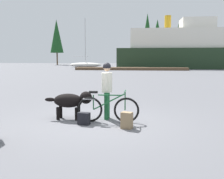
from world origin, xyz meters
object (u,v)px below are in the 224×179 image
(bicycle, at_px, (108,109))
(person_cyclist, at_px, (107,85))
(dog, at_px, (71,101))
(handbag_pannier, at_px, (84,119))
(sailboat_moored, at_px, (86,64))
(backpack, at_px, (127,120))
(ferry_boat, at_px, (183,50))

(bicycle, xyz_separation_m, person_cyclist, (-0.07, 0.42, 0.62))
(dog, xyz_separation_m, handbag_pannier, (0.51, -0.61, -0.39))
(sailboat_moored, bearing_deg, backpack, -76.67)
(dog, height_order, handbag_pannier, dog)
(handbag_pannier, xyz_separation_m, ferry_boat, (8.77, 39.94, 3.02))
(bicycle, bearing_deg, handbag_pannier, -151.10)
(ferry_boat, distance_m, sailboat_moored, 18.53)
(bicycle, height_order, handbag_pannier, bicycle)
(bicycle, relative_size, ferry_boat, 0.08)
(bicycle, bearing_deg, ferry_boat, 78.36)
(dog, bearing_deg, bicycle, -13.46)
(bicycle, height_order, person_cyclist, person_cyclist)
(person_cyclist, relative_size, dog, 1.17)
(person_cyclist, height_order, handbag_pannier, person_cyclist)
(sailboat_moored, bearing_deg, dog, -78.56)
(handbag_pannier, height_order, ferry_boat, ferry_boat)
(handbag_pannier, distance_m, ferry_boat, 41.00)
(bicycle, xyz_separation_m, dog, (-1.12, 0.27, 0.17))
(dog, relative_size, ferry_boat, 0.06)
(person_cyclist, height_order, sailboat_moored, sailboat_moored)
(backpack, height_order, ferry_boat, ferry_boat)
(person_cyclist, xyz_separation_m, sailboat_moored, (-9.75, 42.83, -0.48))
(bicycle, distance_m, sailboat_moored, 44.36)
(person_cyclist, distance_m, sailboat_moored, 43.93)
(handbag_pannier, height_order, sailboat_moored, sailboat_moored)
(bicycle, bearing_deg, sailboat_moored, 102.79)
(backpack, bearing_deg, person_cyclist, 122.35)
(handbag_pannier, bearing_deg, backpack, -12.57)
(bicycle, distance_m, dog, 1.16)
(sailboat_moored, bearing_deg, handbag_pannier, -78.08)
(person_cyclist, bearing_deg, backpack, -57.65)
(bicycle, bearing_deg, backpack, -46.25)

